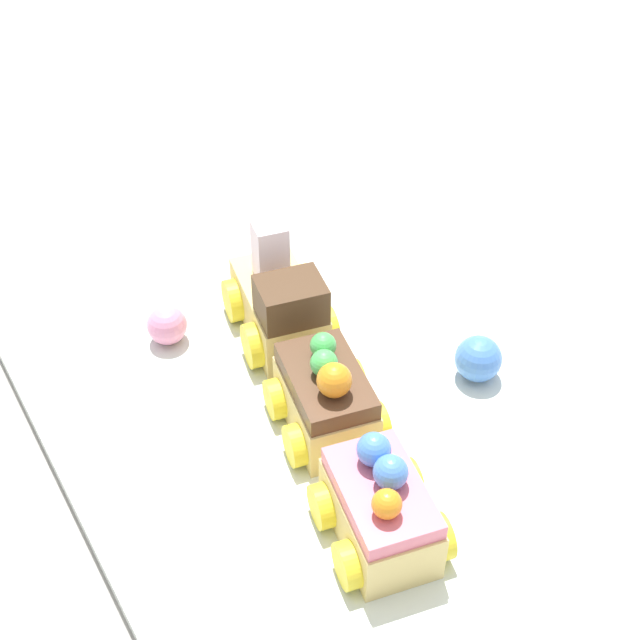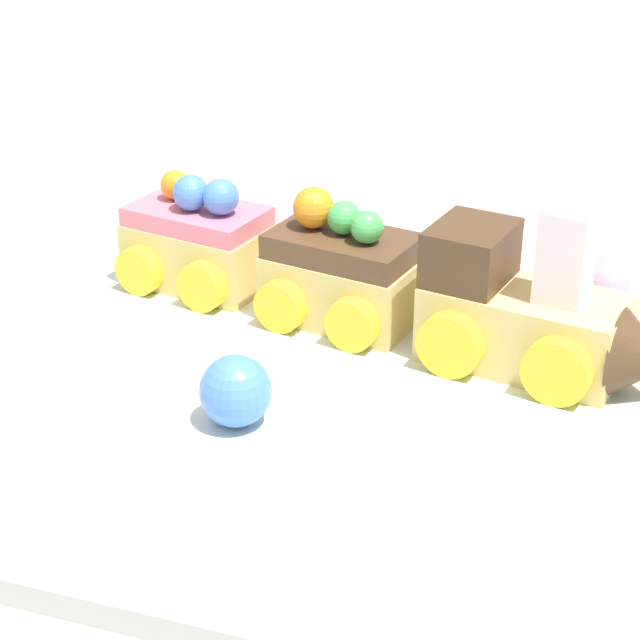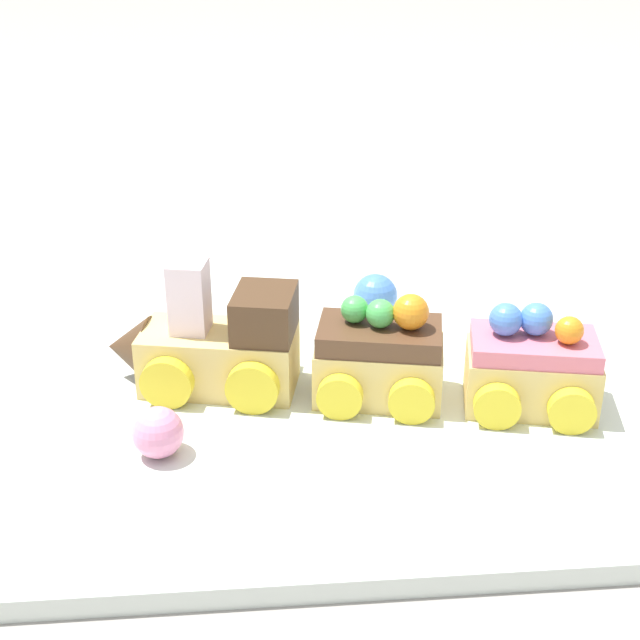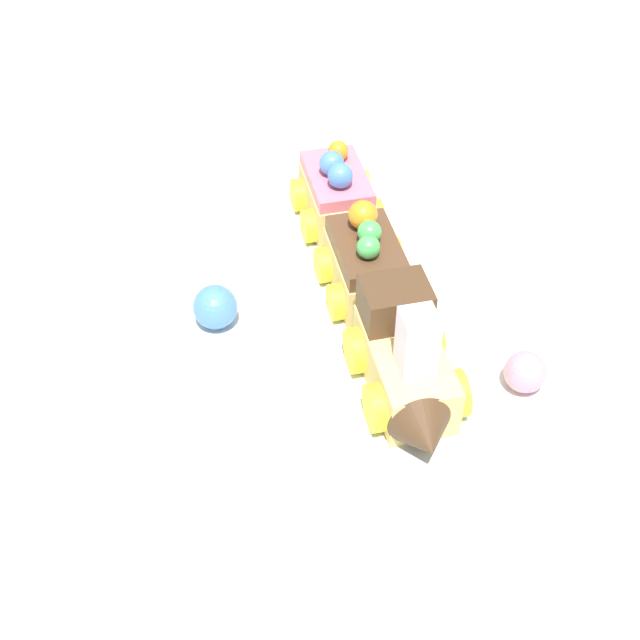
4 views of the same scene
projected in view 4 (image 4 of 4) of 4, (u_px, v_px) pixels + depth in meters
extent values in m
plane|color=gray|center=(329.00, 329.00, 0.65)|extent=(10.00, 10.00, 0.00)
cube|color=silver|center=(329.00, 324.00, 0.64)|extent=(0.74, 0.39, 0.01)
cube|color=#E5C675|center=(405.00, 368.00, 0.58)|extent=(0.10, 0.06, 0.04)
cube|color=#4C331E|center=(395.00, 302.00, 0.57)|extent=(0.04, 0.05, 0.03)
cone|color=#4C331E|center=(433.00, 434.00, 0.54)|extent=(0.03, 0.05, 0.04)
cube|color=white|center=(416.00, 354.00, 0.54)|extent=(0.03, 0.03, 0.02)
cube|color=white|center=(419.00, 329.00, 0.53)|extent=(0.03, 0.03, 0.02)
cylinder|color=yellow|center=(375.00, 408.00, 0.56)|extent=(0.03, 0.01, 0.03)
cylinder|color=yellow|center=(457.00, 393.00, 0.57)|extent=(0.03, 0.01, 0.03)
cylinder|color=yellow|center=(354.00, 351.00, 0.59)|extent=(0.03, 0.01, 0.03)
cylinder|color=yellow|center=(432.00, 338.00, 0.60)|extent=(0.03, 0.01, 0.03)
cube|color=#E5C675|center=(366.00, 274.00, 0.65)|extent=(0.08, 0.06, 0.03)
cube|color=brown|center=(367.00, 249.00, 0.63)|extent=(0.08, 0.06, 0.01)
sphere|color=orange|center=(363.00, 215.00, 0.63)|extent=(0.02, 0.02, 0.02)
sphere|color=#4CBC56|center=(369.00, 232.00, 0.62)|extent=(0.02, 0.02, 0.02)
sphere|color=#4CBC56|center=(370.00, 249.00, 0.61)|extent=(0.02, 0.02, 0.02)
cylinder|color=yellow|center=(336.00, 302.00, 0.63)|extent=(0.03, 0.01, 0.03)
cylinder|color=yellow|center=(410.00, 291.00, 0.64)|extent=(0.03, 0.01, 0.03)
cylinder|color=yellow|center=(323.00, 265.00, 0.66)|extent=(0.03, 0.01, 0.03)
cylinder|color=yellow|center=(394.00, 255.00, 0.67)|extent=(0.03, 0.01, 0.03)
cube|color=#E5C675|center=(337.00, 202.00, 0.71)|extent=(0.08, 0.06, 0.03)
cube|color=#E57084|center=(337.00, 178.00, 0.69)|extent=(0.08, 0.06, 0.01)
sphere|color=orange|center=(338.00, 151.00, 0.70)|extent=(0.02, 0.02, 0.02)
sphere|color=#4C84E0|center=(332.00, 163.00, 0.68)|extent=(0.02, 0.02, 0.02)
sphere|color=#4C84E0|center=(340.00, 176.00, 0.67)|extent=(0.02, 0.02, 0.02)
cylinder|color=yellow|center=(309.00, 226.00, 0.69)|extent=(0.03, 0.01, 0.03)
cylinder|color=yellow|center=(376.00, 216.00, 0.70)|extent=(0.03, 0.01, 0.03)
cylinder|color=yellow|center=(298.00, 195.00, 0.72)|extent=(0.03, 0.01, 0.03)
cylinder|color=yellow|center=(363.00, 186.00, 0.73)|extent=(0.03, 0.01, 0.03)
sphere|color=pink|center=(525.00, 372.00, 0.58)|extent=(0.03, 0.03, 0.03)
sphere|color=#4C84E0|center=(215.00, 307.00, 0.62)|extent=(0.03, 0.03, 0.03)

